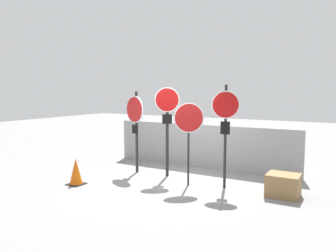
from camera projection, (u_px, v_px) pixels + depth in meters
ground_plane at (174, 181)px, 8.80m from camera, size 40.00×40.00×0.00m
fence_back at (202, 146)px, 10.26m from camera, size 6.01×0.12×1.36m
stop_sign_0 at (135, 118)px, 9.52m from camera, size 0.75×0.27×2.39m
stop_sign_1 at (167, 116)px, 9.05m from camera, size 0.61×0.36×2.50m
stop_sign_2 at (189, 123)px, 8.14m from camera, size 0.64×0.44×2.12m
stop_sign_3 at (225, 117)px, 7.93m from camera, size 0.67×0.19×2.55m
traffic_cone_0 at (76, 172)px, 8.40m from camera, size 0.40×0.40×0.68m
storage_crate at (283, 185)px, 7.45m from camera, size 0.71×0.62×0.52m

